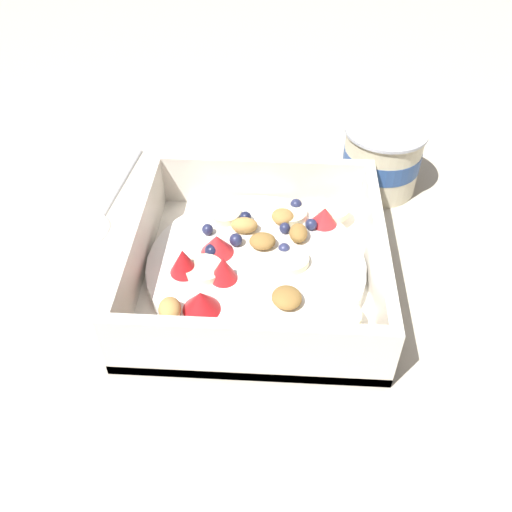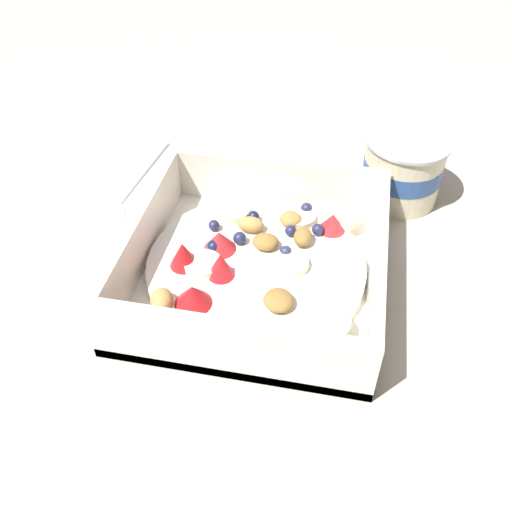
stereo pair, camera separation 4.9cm
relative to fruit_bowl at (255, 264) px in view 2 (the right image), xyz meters
name	(u,v)px [view 2 (the right image)]	position (x,y,z in m)	size (l,w,h in m)	color
ground_plane	(238,290)	(-0.01, -0.02, -0.02)	(2.40, 2.40, 0.00)	beige
fruit_bowl	(255,264)	(0.00, 0.00, 0.00)	(0.22, 0.22, 0.06)	white
spoon	(120,199)	(-0.17, 0.09, -0.02)	(0.04, 0.17, 0.01)	silver
yogurt_cup	(403,169)	(0.13, 0.15, 0.02)	(0.09, 0.09, 0.07)	beige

